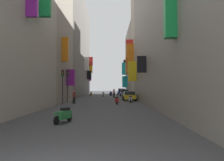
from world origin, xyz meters
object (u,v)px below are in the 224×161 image
Objects in this scene: parked_car_yellow at (129,96)px; parked_car_grey at (124,93)px; scooter_silver at (130,99)px; traffic_light_far_corner at (67,80)px; scooter_blue at (110,94)px; scooter_green at (63,115)px; scooter_orange at (91,94)px; pedestrian_crossing at (113,93)px; scooter_red at (116,100)px; parked_car_blue at (121,92)px; pedestrian_near_left at (73,97)px; traffic_light_near_corner at (62,81)px; scooter_white at (103,94)px.

parked_car_yellow is 1.08× the size of parked_car_grey.
traffic_light_far_corner is (-8.23, 0.67, 2.43)m from scooter_silver.
parked_car_yellow is at bearing -81.30° from scooter_blue.
scooter_green and scooter_orange have the same top height.
parked_car_yellow is at bearing -90.53° from parked_car_grey.
pedestrian_crossing is (0.62, -9.67, 0.36)m from scooter_blue.
scooter_green is 0.42× the size of traffic_light_far_corner.
scooter_red is at bearing -124.69° from scooter_silver.
scooter_green is 39.33m from scooter_blue.
parked_car_blue is 2.26× the size of scooter_orange.
parked_car_grey is 22.23m from pedestrian_near_left.
scooter_green is at bearing -107.28° from scooter_silver.
scooter_orange is at bearing 102.53° from scooter_red.
scooter_orange is 21.81m from pedestrian_near_left.
pedestrian_near_left is at bearing -140.22° from parked_car_yellow.
parked_car_yellow is 1.10× the size of traffic_light_near_corner.
scooter_red is at bearing -89.22° from pedestrian_crossing.
scooter_silver is 0.94× the size of scooter_red.
traffic_light_near_corner is (-4.09, -19.71, 2.31)m from scooter_white.
parked_car_blue is 2.57× the size of pedestrian_crossing.
pedestrian_crossing is at bearing 63.31° from traffic_light_far_corner.
scooter_red is 1.19× the size of pedestrian_crossing.
parked_car_grey is at bearing 70.78° from pedestrian_near_left.
parked_car_yellow is 8.84m from pedestrian_crossing.
scooter_green and scooter_white have the same top height.
scooter_blue is (-2.93, 3.22, -0.30)m from parked_car_grey.
traffic_light_near_corner is (-5.61, -25.06, 2.31)m from scooter_blue.
parked_car_blue reaches higher than parked_car_grey.
parked_car_blue reaches higher than scooter_green.
pedestrian_crossing reaches higher than scooter_green.
scooter_blue is (1.52, 5.35, 0.00)m from scooter_white.
scooter_green is (-5.09, -43.78, -0.34)m from parked_car_blue.
pedestrian_near_left is at bearing -109.22° from parked_car_grey.
scooter_red is 1.00× the size of scooter_blue.
traffic_light_far_corner is at bearing 100.17° from scooter_green.
parked_car_blue is at bearing 67.48° from scooter_white.
pedestrian_near_left reaches higher than parked_car_blue.
pedestrian_near_left is 2.46m from traffic_light_near_corner.
scooter_blue is 1.19× the size of pedestrian_crossing.
scooter_blue is at bearing 91.88° from scooter_red.
traffic_light_near_corner is at bearing -140.93° from parked_car_yellow.
pedestrian_crossing is (-2.31, -6.45, 0.06)m from parked_car_grey.
traffic_light_far_corner is (-8.39, -3.81, 2.17)m from parked_car_yellow.
scooter_green is 0.91× the size of scooter_blue.
scooter_red is at bearing -2.18° from traffic_light_near_corner.
parked_car_blue is 1.05× the size of traffic_light_near_corner.
scooter_silver is 13.20m from pedestrian_crossing.
parked_car_grey is 1.02× the size of traffic_light_near_corner.
pedestrian_near_left is 0.39× the size of traffic_light_far_corner.
traffic_light_near_corner is at bearing -164.09° from scooter_silver.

